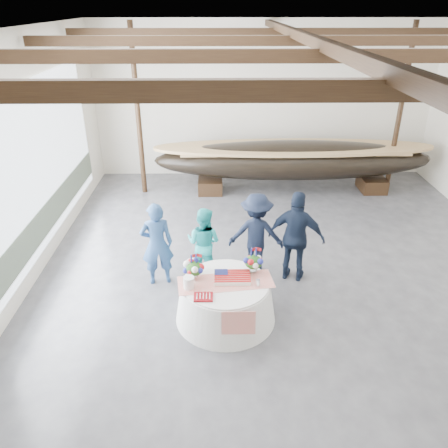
{
  "coord_description": "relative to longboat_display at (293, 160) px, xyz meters",
  "views": [
    {
      "loc": [
        -1.43,
        -7.14,
        4.9
      ],
      "look_at": [
        -1.3,
        0.26,
        1.11
      ],
      "focal_mm": 35.0,
      "sensor_mm": 36.0,
      "label": 1
    }
  ],
  "objects": [
    {
      "name": "floor",
      "position": [
        -0.72,
        -4.53,
        -0.93
      ],
      "size": [
        10.0,
        12.0,
        0.01
      ],
      "primitive_type": "cube",
      "color": "#3D3D42",
      "rests_on": "ground"
    },
    {
      "name": "wall_back",
      "position": [
        -0.72,
        1.47,
        1.32
      ],
      "size": [
        10.0,
        0.02,
        4.5
      ],
      "primitive_type": "cube",
      "color": "silver",
      "rests_on": "ground"
    },
    {
      "name": "wall_left",
      "position": [
        -5.72,
        -4.53,
        1.32
      ],
      "size": [
        0.02,
        12.0,
        4.5
      ],
      "primitive_type": "cube",
      "color": "silver",
      "rests_on": "ground"
    },
    {
      "name": "ceiling",
      "position": [
        -0.72,
        -4.53,
        3.57
      ],
      "size": [
        10.0,
        12.0,
        0.01
      ],
      "primitive_type": "cube",
      "color": "white",
      "rests_on": "wall_back"
    },
    {
      "name": "pavilion_structure",
      "position": [
        -0.72,
        -3.74,
        3.07
      ],
      "size": [
        9.8,
        11.76,
        4.5
      ],
      "color": "black",
      "rests_on": "ground"
    },
    {
      "name": "open_bay",
      "position": [
        -5.67,
        -3.53,
        0.89
      ],
      "size": [
        0.03,
        7.0,
        3.2
      ],
      "color": "silver",
      "rests_on": "ground"
    },
    {
      "name": "longboat_display",
      "position": [
        0.0,
        0.0,
        0.0
      ],
      "size": [
        7.78,
        1.56,
        1.46
      ],
      "color": "black",
      "rests_on": "ground"
    },
    {
      "name": "banquet_table",
      "position": [
        -2.02,
        -5.66,
        -0.56
      ],
      "size": [
        1.71,
        1.71,
        0.74
      ],
      "color": "silver",
      "rests_on": "ground"
    },
    {
      "name": "tabletop_items",
      "position": [
        -2.09,
        -5.52,
        -0.05
      ],
      "size": [
        1.64,
        0.99,
        0.4
      ],
      "color": "red",
      "rests_on": "banquet_table"
    },
    {
      "name": "guest_woman_blue",
      "position": [
        -3.29,
        -4.54,
        -0.09
      ],
      "size": [
        0.68,
        0.52,
        1.68
      ],
      "primitive_type": "imported",
      "rotation": [
        0.0,
        0.0,
        3.35
      ],
      "color": "navy",
      "rests_on": "ground"
    },
    {
      "name": "guest_woman_teal",
      "position": [
        -2.41,
        -4.31,
        -0.2
      ],
      "size": [
        0.87,
        0.79,
        1.46
      ],
      "primitive_type": "imported",
      "rotation": [
        0.0,
        0.0,
        2.73
      ],
      "color": "#21ADAE",
      "rests_on": "ground"
    },
    {
      "name": "guest_man_left",
      "position": [
        -1.39,
        -4.18,
        -0.09
      ],
      "size": [
        1.14,
        0.73,
        1.68
      ],
      "primitive_type": "imported",
      "rotation": [
        0.0,
        0.0,
        3.04
      ],
      "color": "black",
      "rests_on": "ground"
    },
    {
      "name": "guest_man_right",
      "position": [
        -0.66,
        -4.46,
        -0.01
      ],
      "size": [
        1.16,
        0.78,
        1.83
      ],
      "primitive_type": "imported",
      "rotation": [
        0.0,
        0.0,
        2.8
      ],
      "color": "#141E31",
      "rests_on": "ground"
    }
  ]
}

